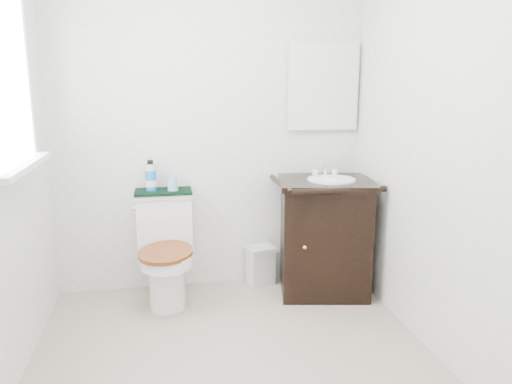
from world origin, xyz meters
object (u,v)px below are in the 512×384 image
object	(u,v)px
mouthwash_bottle	(151,177)
toilet	(166,254)
vanity	(324,233)
cup	(173,184)
trash_bin	(260,265)

from	to	relation	value
mouthwash_bottle	toilet	bearing A→B (deg)	-58.48
toilet	vanity	world-z (taller)	vanity
mouthwash_bottle	cup	distance (m)	0.16
toilet	trash_bin	bearing A→B (deg)	10.58
toilet	trash_bin	size ratio (longest dim) A/B	2.50
toilet	cup	size ratio (longest dim) A/B	7.97
vanity	cup	size ratio (longest dim) A/B	10.01
vanity	trash_bin	world-z (taller)	vanity
vanity	trash_bin	xyz separation A→B (m)	(-0.42, 0.20, -0.28)
trash_bin	cup	size ratio (longest dim) A/B	3.19
trash_bin	mouthwash_bottle	xyz separation A→B (m)	(-0.77, 0.00, 0.70)
trash_bin	mouthwash_bottle	distance (m)	1.04
toilet	mouthwash_bottle	bearing A→B (deg)	121.52
toilet	mouthwash_bottle	size ratio (longest dim) A/B	3.46
vanity	mouthwash_bottle	world-z (taller)	mouthwash_bottle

